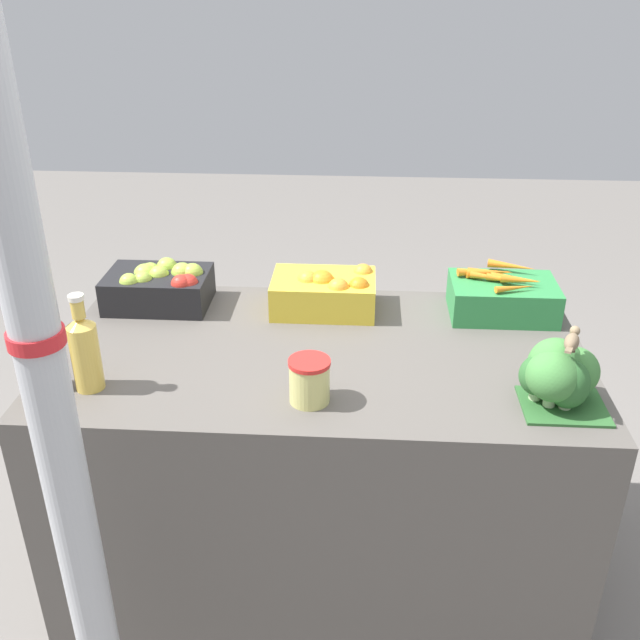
# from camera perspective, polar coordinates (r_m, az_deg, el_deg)

# --- Properties ---
(ground_plane) EXTENTS (10.00, 10.00, 0.00)m
(ground_plane) POSITION_cam_1_polar(r_m,az_deg,el_deg) (2.68, 0.00, -18.34)
(ground_plane) COLOR slate
(market_table) EXTENTS (1.60, 0.89, 0.85)m
(market_table) POSITION_cam_1_polar(r_m,az_deg,el_deg) (2.40, 0.00, -11.21)
(market_table) COLOR #56514C
(market_table) RESTS_ON ground_plane
(support_pole) EXTENTS (0.11, 0.11, 2.31)m
(support_pole) POSITION_cam_1_polar(r_m,az_deg,el_deg) (1.50, -21.03, -5.15)
(support_pole) COLOR #B7BABF
(support_pole) RESTS_ON ground_plane
(apple_crate) EXTENTS (0.34, 0.23, 0.15)m
(apple_crate) POSITION_cam_1_polar(r_m,az_deg,el_deg) (2.47, -12.65, 2.70)
(apple_crate) COLOR black
(apple_crate) RESTS_ON market_table
(orange_crate) EXTENTS (0.34, 0.23, 0.15)m
(orange_crate) POSITION_cam_1_polar(r_m,az_deg,el_deg) (2.38, 0.46, 2.29)
(orange_crate) COLOR gold
(orange_crate) RESTS_ON market_table
(carrot_crate) EXTENTS (0.34, 0.24, 0.15)m
(carrot_crate) POSITION_cam_1_polar(r_m,az_deg,el_deg) (2.43, 14.38, 1.86)
(carrot_crate) COLOR #2D8442
(carrot_crate) RESTS_ON market_table
(broccoli_pile) EXTENTS (0.23, 0.21, 0.18)m
(broccoli_pile) POSITION_cam_1_polar(r_m,az_deg,el_deg) (1.97, 18.57, -4.14)
(broccoli_pile) COLOR #2D602D
(broccoli_pile) RESTS_ON market_table
(juice_bottle_amber) EXTENTS (0.06, 0.06, 0.29)m
(juice_bottle_amber) POSITION_cam_1_polar(r_m,az_deg,el_deg) (2.06, -21.08, -2.10)
(juice_bottle_amber) COLOR gold
(juice_bottle_amber) RESTS_ON market_table
(juice_bottle_golden) EXTENTS (0.08, 0.08, 0.28)m
(juice_bottle_golden) POSITION_cam_1_polar(r_m,az_deg,el_deg) (2.02, -18.30, -2.33)
(juice_bottle_golden) COLOR gold
(juice_bottle_golden) RESTS_ON market_table
(pickle_jar) EXTENTS (0.11, 0.11, 0.12)m
(pickle_jar) POSITION_cam_1_polar(r_m,az_deg,el_deg) (1.89, -0.85, -4.87)
(pickle_jar) COLOR #D1CC75
(pickle_jar) RESTS_ON market_table
(sparrow_bird) EXTENTS (0.07, 0.13, 0.05)m
(sparrow_bird) POSITION_cam_1_polar(r_m,az_deg,el_deg) (1.90, 19.52, -1.58)
(sparrow_bird) COLOR #4C3D2D
(sparrow_bird) RESTS_ON broccoli_pile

